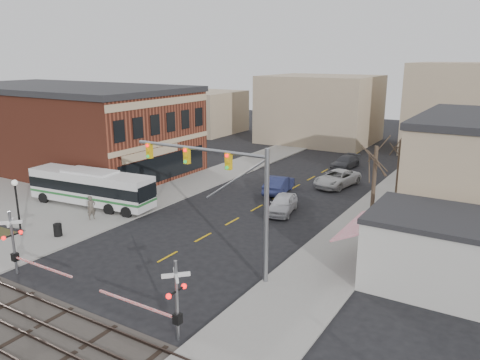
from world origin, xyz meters
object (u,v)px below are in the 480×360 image
(transit_bus, at_px, (91,187))
(traffic_signal_mast, at_px, (227,183))
(car_b, at_px, (279,184))
(rr_crossing_west, at_px, (18,245))
(pedestrian_near, at_px, (91,208))
(car_c, at_px, (337,178))
(car_d, at_px, (345,162))
(rr_crossing_east, at_px, (170,299))
(car_a, at_px, (282,204))
(pedestrian_far, at_px, (113,197))
(trash_bin, at_px, (58,230))
(street_lamp, at_px, (16,196))

(transit_bus, height_order, traffic_signal_mast, traffic_signal_mast)
(car_b, bearing_deg, traffic_signal_mast, 96.91)
(rr_crossing_west, height_order, pedestrian_near, rr_crossing_west)
(car_c, distance_m, car_d, 8.39)
(transit_bus, bearing_deg, car_b, 45.40)
(rr_crossing_west, distance_m, rr_crossing_east, 11.85)
(car_a, height_order, pedestrian_near, pedestrian_near)
(pedestrian_near, bearing_deg, rr_crossing_east, -102.40)
(car_c, xyz_separation_m, pedestrian_far, (-14.32, -16.69, 0.07))
(rr_crossing_west, xyz_separation_m, pedestrian_near, (-3.91, 8.96, -0.87))
(trash_bin, height_order, pedestrian_far, pedestrian_far)
(car_c, bearing_deg, traffic_signal_mast, -76.84)
(rr_crossing_east, xyz_separation_m, street_lamp, (-17.51, 4.13, 1.17))
(car_b, bearing_deg, car_d, -108.30)
(trash_bin, bearing_deg, pedestrian_near, 100.12)
(trash_bin, distance_m, pedestrian_near, 3.87)
(traffic_signal_mast, xyz_separation_m, car_c, (-1.16, 22.29, -4.89))
(car_d, bearing_deg, street_lamp, -104.82)
(traffic_signal_mast, distance_m, car_a, 13.05)
(rr_crossing_west, distance_m, street_lamp, 6.95)
(traffic_signal_mast, distance_m, trash_bin, 14.69)
(rr_crossing_east, xyz_separation_m, car_a, (-3.59, 18.99, -1.18))
(rr_crossing_west, height_order, street_lamp, street_lamp)
(traffic_signal_mast, relative_size, rr_crossing_east, 1.68)
(traffic_signal_mast, relative_size, car_a, 2.02)
(traffic_signal_mast, height_order, pedestrian_far, traffic_signal_mast)
(street_lamp, distance_m, trash_bin, 3.77)
(street_lamp, distance_m, pedestrian_near, 5.78)
(transit_bus, distance_m, car_c, 23.82)
(rr_crossing_east, xyz_separation_m, trash_bin, (-15.09, 5.47, -1.39))
(traffic_signal_mast, xyz_separation_m, car_d, (-3.12, 30.45, -4.99))
(traffic_signal_mast, height_order, rr_crossing_east, traffic_signal_mast)
(car_a, height_order, car_d, car_a)
(car_a, distance_m, pedestrian_near, 15.60)
(car_a, distance_m, car_d, 18.58)
(pedestrian_near, xyz_separation_m, pedestrian_far, (-1.15, 3.46, -0.21))
(rr_crossing_west, bearing_deg, traffic_signal_mast, 33.20)
(car_b, bearing_deg, car_a, 109.81)
(rr_crossing_east, relative_size, car_a, 1.20)
(transit_bus, distance_m, street_lamp, 7.96)
(rr_crossing_east, bearing_deg, transit_bus, 147.58)
(rr_crossing_west, relative_size, car_c, 0.95)
(car_d, bearing_deg, car_a, -80.69)
(trash_bin, height_order, car_c, car_c)
(car_c, height_order, pedestrian_far, pedestrian_far)
(pedestrian_far, bearing_deg, street_lamp, -119.71)
(trash_bin, bearing_deg, car_d, 71.80)
(rr_crossing_west, distance_m, pedestrian_near, 9.82)
(traffic_signal_mast, xyz_separation_m, pedestrian_far, (-15.49, 5.60, -4.82))
(trash_bin, bearing_deg, pedestrian_far, 104.14)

